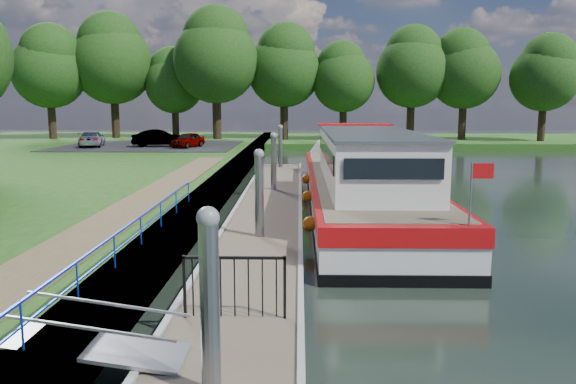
{
  "coord_description": "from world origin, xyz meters",
  "views": [
    {
      "loc": [
        1.16,
        -7.42,
        4.23
      ],
      "look_at": [
        0.79,
        10.42,
        1.4
      ],
      "focal_mm": 35.0,
      "sensor_mm": 36.0,
      "label": 1
    }
  ],
  "objects_px": {
    "barge": "(359,180)",
    "car_b": "(159,138)",
    "car_c": "(92,139)",
    "car_a": "(188,140)",
    "pontoon": "(268,213)"
  },
  "relations": [
    {
      "from": "barge",
      "to": "car_b",
      "type": "bearing_deg",
      "value": 122.68
    },
    {
      "from": "car_c",
      "to": "car_a",
      "type": "bearing_deg",
      "value": 162.13
    },
    {
      "from": "barge",
      "to": "car_a",
      "type": "xyz_separation_m",
      "value": [
        -11.13,
        20.51,
        0.32
      ]
    },
    {
      "from": "barge",
      "to": "car_b",
      "type": "relative_size",
      "value": 5.26
    },
    {
      "from": "car_c",
      "to": "barge",
      "type": "bearing_deg",
      "value": 118.43
    },
    {
      "from": "barge",
      "to": "car_c",
      "type": "relative_size",
      "value": 5.07
    },
    {
      "from": "car_a",
      "to": "car_b",
      "type": "xyz_separation_m",
      "value": [
        -2.42,
        0.6,
        0.09
      ]
    },
    {
      "from": "pontoon",
      "to": "barge",
      "type": "bearing_deg",
      "value": 34.99
    },
    {
      "from": "car_a",
      "to": "car_c",
      "type": "bearing_deg",
      "value": -163.91
    },
    {
      "from": "barge",
      "to": "pontoon",
      "type": "bearing_deg",
      "value": -145.01
    },
    {
      "from": "pontoon",
      "to": "barge",
      "type": "relative_size",
      "value": 1.42
    },
    {
      "from": "car_b",
      "to": "car_c",
      "type": "distance_m",
      "value": 5.32
    },
    {
      "from": "pontoon",
      "to": "car_a",
      "type": "distance_m",
      "value": 24.26
    },
    {
      "from": "pontoon",
      "to": "car_c",
      "type": "relative_size",
      "value": 7.2
    },
    {
      "from": "car_a",
      "to": "car_b",
      "type": "bearing_deg",
      "value": -173.32
    }
  ]
}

